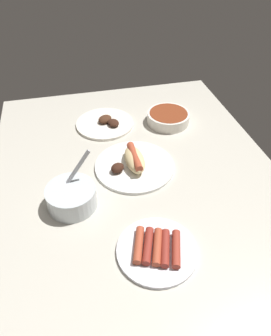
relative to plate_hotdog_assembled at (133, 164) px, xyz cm
name	(u,v)px	position (x,y,z in cm)	size (l,w,h in cm)	color
ground_plane	(139,182)	(-5.70, -0.67, -3.17)	(120.00, 90.00, 3.00)	beige
plate_hotdog_assembled	(133,164)	(0.00, 0.00, 0.00)	(25.62, 25.62, 5.61)	white
plate_sausages	(157,249)	(-32.32, 1.11, -0.63)	(20.14, 20.14, 3.08)	white
bowl_chili	(168,117)	(22.96, -19.23, 0.65)	(16.13, 16.13, 4.20)	white
bowl_coleslaw	(71,196)	(-11.92, 20.12, 1.84)	(13.96, 13.96, 15.85)	silver
plate_grilled_meat	(105,123)	(26.71, 4.64, -0.89)	(21.87, 21.87, 3.36)	white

